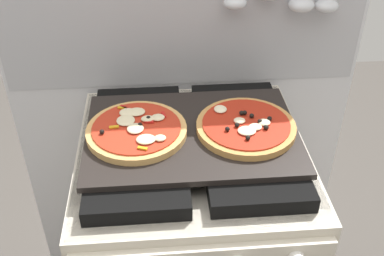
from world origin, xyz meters
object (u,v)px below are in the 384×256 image
at_px(stove, 192,251).
at_px(pizza_left, 137,129).
at_px(baking_tray, 192,134).
at_px(pizza_right, 246,126).

distance_m(stove, pizza_left, 0.50).
bearing_deg(baking_tray, pizza_left, 177.75).
distance_m(baking_tray, pizza_left, 0.14).
height_order(stove, baking_tray, baking_tray).
distance_m(baking_tray, pizza_right, 0.14).
distance_m(stove, baking_tray, 0.46).
relative_size(baking_tray, pizza_left, 2.13).
xyz_separation_m(stove, baking_tray, (0.00, 0.00, 0.46)).
relative_size(stove, baking_tray, 1.67).
bearing_deg(pizza_left, baking_tray, -2.25).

